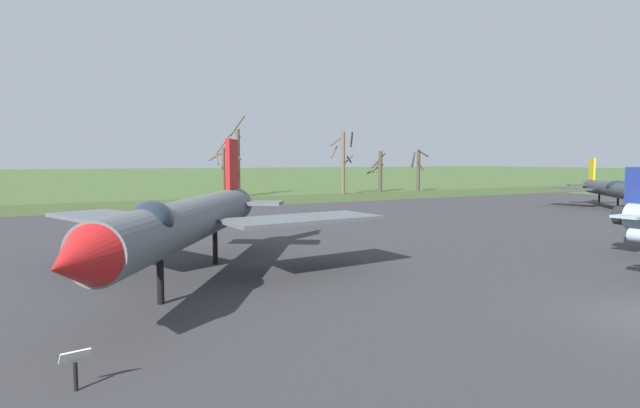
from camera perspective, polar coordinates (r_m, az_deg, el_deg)
The scene contains 10 objects.
asphalt_apron at distance 26.29m, azimuth 5.61°, elevation -4.61°, with size 94.25×47.91×0.05m, color #333335.
grass_verge_strip at distance 53.64m, azimuth -12.55°, elevation 0.13°, with size 154.25×12.00×0.06m, color #394C24.
jet_fighter_front_right at distance 18.41m, azimuth -14.44°, elevation -1.70°, with size 12.23×14.42×5.35m.
info_placard_front_right at distance 10.93m, azimuth -25.75°, elevation -15.97°, with size 0.56×0.32×0.85m.
jet_fighter_rear_center at distance 51.84m, azimuth 29.75°, elevation 1.51°, with size 10.52×11.65×4.60m.
bare_tree_far_left at distance 60.42m, azimuth -10.80°, elevation 3.84°, with size 2.99×2.33×7.54m.
bare_tree_left_of_center at distance 64.42m, azimuth -9.23°, elevation 5.05°, with size 2.42×2.39×10.04m.
bare_tree_center at distance 65.91m, azimuth 2.65°, elevation 4.99°, with size 3.44×3.42×8.18m.
bare_tree_right_of_center at distance 71.84m, azimuth 6.70°, elevation 3.80°, with size 2.71×1.70×5.68m.
bare_tree_far_right at distance 74.24m, azimuth 10.92°, elevation 3.96°, with size 2.28×2.34×5.93m.
Camera 1 is at (-14.51, -7.13, 4.34)m, focal length 28.55 mm.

